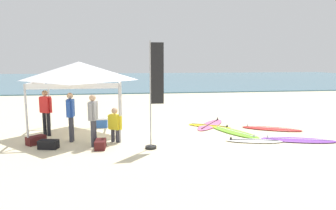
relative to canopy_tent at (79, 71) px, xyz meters
The scene contains 18 objects.
ground_plane 3.93m from the canopy_tent, ahead, with size 80.00×80.00×0.00m, color beige.
sea 31.51m from the canopy_tent, 84.32° to the left, with size 80.00×36.00×0.10m, color teal.
canopy_tent is the anchor object (origin of this frame).
surfboard_purple 8.32m from the canopy_tent, 15.75° to the right, with size 2.63×1.40×0.19m.
surfboard_lime 6.38m from the canopy_tent, ahead, with size 1.60×2.46×0.19m.
surfboard_red 7.95m from the canopy_tent, ahead, with size 2.37×1.60×0.19m.
surfboard_pink 5.87m from the canopy_tent, ahead, with size 1.97×2.43×0.19m.
surfboard_white 6.85m from the canopy_tent, 18.69° to the right, with size 2.01×0.95×0.19m.
surfboard_yellow 5.74m from the canopy_tent, ahead, with size 1.83×1.42×0.19m.
person_grey 2.40m from the canopy_tent, 70.39° to the right, with size 0.29×0.54×1.71m.
person_blue 1.81m from the canopy_tent, 98.55° to the right, with size 0.24×0.55×1.71m.
person_red 1.87m from the canopy_tent, behind, with size 0.50×0.35×1.71m.
person_yellow 2.61m from the canopy_tent, 46.97° to the right, with size 0.49×0.37×1.20m.
banner_flag 3.61m from the canopy_tent, 42.37° to the right, with size 0.60×0.36×3.40m.
gear_bag_near_tent 2.93m from the canopy_tent, 134.09° to the right, with size 0.60×0.32×0.28m, color #4C1919.
gear_bag_by_pole 3.24m from the canopy_tent, 67.66° to the right, with size 0.60×0.32×0.28m, color #4C1919.
gear_bag_on_sand 3.07m from the canopy_tent, 111.38° to the right, with size 0.60×0.32×0.28m, color black.
cooler_box 2.50m from the canopy_tent, 55.00° to the left, with size 0.50×0.36×0.39m.
Camera 1 is at (-1.38, -11.64, 2.84)m, focal length 32.61 mm.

